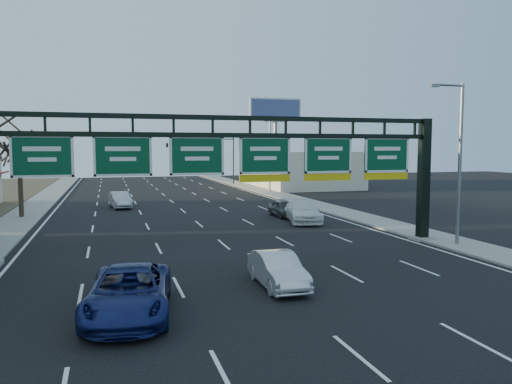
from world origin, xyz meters
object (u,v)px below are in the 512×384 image
object	(u,v)px
car_silver_sedan	(278,270)
car_white_wagon	(302,211)
car_blue_suv	(129,292)
sign_gantry	(235,164)

from	to	relation	value
car_silver_sedan	car_white_wagon	xyz separation A→B (m)	(7.46, 15.96, 0.12)
car_silver_sedan	car_blue_suv	bearing A→B (deg)	-161.52
car_blue_suv	sign_gantry	bearing A→B (deg)	64.52
sign_gantry	car_blue_suv	bearing A→B (deg)	-123.09
car_blue_suv	car_silver_sedan	bearing A→B (deg)	25.55
car_silver_sedan	sign_gantry	bearing A→B (deg)	90.23
car_silver_sedan	car_white_wagon	distance (m)	17.61
sign_gantry	car_silver_sedan	bearing A→B (deg)	-90.31
sign_gantry	car_blue_suv	distance (m)	11.34
sign_gantry	car_silver_sedan	xyz separation A→B (m)	(-0.04, -7.07, -3.95)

